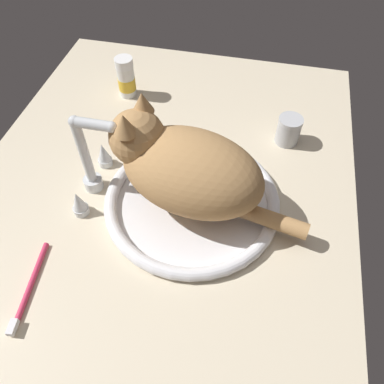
{
  "coord_description": "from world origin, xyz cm",
  "views": [
    {
      "loc": [
        -42.83,
        -17.98,
        66.27
      ],
      "look_at": [
        3.46,
        -7.72,
        7.0
      ],
      "focal_mm": 35.44,
      "sensor_mm": 36.0,
      "label": 1
    }
  ],
  "objects_px": {
    "sink_basin": "(192,201)",
    "cat": "(182,166)",
    "faucet": "(90,164)",
    "toothbrush": "(29,289)",
    "pill_bottle": "(126,78)",
    "metal_jar": "(289,130)"
  },
  "relations": [
    {
      "from": "faucet",
      "to": "metal_jar",
      "type": "relative_size",
      "value": 2.86
    },
    {
      "from": "cat",
      "to": "toothbrush",
      "type": "height_order",
      "value": "cat"
    },
    {
      "from": "metal_jar",
      "to": "toothbrush",
      "type": "distance_m",
      "value": 0.64
    },
    {
      "from": "faucet",
      "to": "metal_jar",
      "type": "xyz_separation_m",
      "value": [
        0.23,
        -0.39,
        -0.04
      ]
    },
    {
      "from": "cat",
      "to": "pill_bottle",
      "type": "relative_size",
      "value": 3.73
    },
    {
      "from": "toothbrush",
      "to": "cat",
      "type": "bearing_deg",
      "value": -40.97
    },
    {
      "from": "metal_jar",
      "to": "pill_bottle",
      "type": "relative_size",
      "value": 0.63
    },
    {
      "from": "cat",
      "to": "toothbrush",
      "type": "relative_size",
      "value": 2.3
    },
    {
      "from": "sink_basin",
      "to": "toothbrush",
      "type": "relative_size",
      "value": 2.07
    },
    {
      "from": "cat",
      "to": "metal_jar",
      "type": "height_order",
      "value": "cat"
    },
    {
      "from": "cat",
      "to": "metal_jar",
      "type": "xyz_separation_m",
      "value": [
        0.23,
        -0.2,
        -0.07
      ]
    },
    {
      "from": "metal_jar",
      "to": "toothbrush",
      "type": "xyz_separation_m",
      "value": [
        -0.48,
        0.42,
        -0.03
      ]
    },
    {
      "from": "pill_bottle",
      "to": "metal_jar",
      "type": "bearing_deg",
      "value": -102.0
    },
    {
      "from": "faucet",
      "to": "toothbrush",
      "type": "xyz_separation_m",
      "value": [
        -0.25,
        0.03,
        -0.07
      ]
    },
    {
      "from": "metal_jar",
      "to": "toothbrush",
      "type": "height_order",
      "value": "metal_jar"
    },
    {
      "from": "cat",
      "to": "toothbrush",
      "type": "xyz_separation_m",
      "value": [
        -0.25,
        0.22,
        -0.1
      ]
    },
    {
      "from": "faucet",
      "to": "toothbrush",
      "type": "relative_size",
      "value": 1.11
    },
    {
      "from": "metal_jar",
      "to": "pill_bottle",
      "type": "distance_m",
      "value": 0.44
    },
    {
      "from": "sink_basin",
      "to": "cat",
      "type": "distance_m",
      "value": 0.1
    },
    {
      "from": "faucet",
      "to": "metal_jar",
      "type": "distance_m",
      "value": 0.45
    },
    {
      "from": "sink_basin",
      "to": "cat",
      "type": "xyz_separation_m",
      "value": [
        0.0,
        0.02,
        0.1
      ]
    },
    {
      "from": "cat",
      "to": "metal_jar",
      "type": "relative_size",
      "value": 5.91
    }
  ]
}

